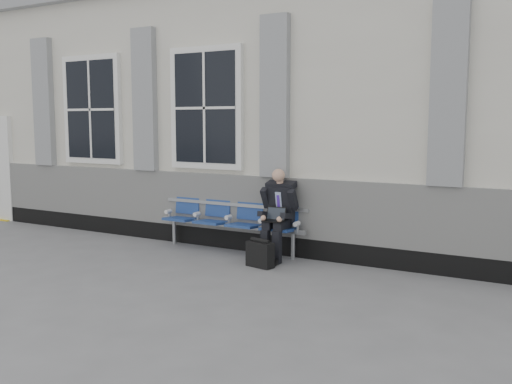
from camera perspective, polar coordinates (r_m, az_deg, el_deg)
The scene contains 5 objects.
ground at distance 8.57m, azimuth -12.33°, elevation -6.84°, with size 70.00×70.00×0.00m, color slate.
station_building at distance 11.17m, azimuth -0.68°, elevation 8.01°, with size 14.40×4.40×4.49m.
bench at distance 8.98m, azimuth -2.54°, elevation -2.46°, with size 2.60×0.47×0.91m.
businessman at distance 8.40m, azimuth 2.25°, elevation -1.83°, with size 0.54×0.72×1.35m.
briefcase at distance 8.04m, azimuth 0.40°, elevation -6.21°, with size 0.42×0.25×0.41m.
Camera 1 is at (5.57, -6.19, 2.03)m, focal length 40.00 mm.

